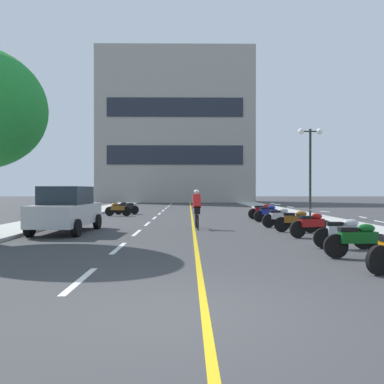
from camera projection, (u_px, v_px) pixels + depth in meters
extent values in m
plane|color=#38383A|center=(188.00, 215.00, 26.31)|extent=(140.00, 140.00, 0.00)
cube|color=#A8A8A3|center=(92.00, 211.00, 29.24)|extent=(2.40, 72.00, 0.12)
cube|color=#A8A8A3|center=(284.00, 211.00, 29.37)|extent=(2.40, 72.00, 0.12)
cube|color=silver|center=(80.00, 280.00, 7.29)|extent=(0.14, 2.20, 0.01)
cube|color=silver|center=(119.00, 248.00, 11.29)|extent=(0.14, 2.20, 0.01)
cube|color=silver|center=(137.00, 233.00, 15.29)|extent=(0.14, 2.20, 0.01)
cube|color=silver|center=(147.00, 224.00, 19.29)|extent=(0.14, 2.20, 0.01)
cube|color=silver|center=(154.00, 218.00, 23.29)|extent=(0.14, 2.20, 0.01)
cube|color=silver|center=(159.00, 214.00, 27.29)|extent=(0.14, 2.20, 0.01)
cube|color=silver|center=(163.00, 211.00, 31.29)|extent=(0.14, 2.20, 0.01)
cube|color=silver|center=(166.00, 208.00, 35.29)|extent=(0.14, 2.20, 0.01)
cube|color=silver|center=(168.00, 206.00, 39.29)|extent=(0.14, 2.20, 0.01)
cube|color=silver|center=(170.00, 205.00, 43.29)|extent=(0.14, 2.20, 0.01)
cube|color=silver|center=(172.00, 203.00, 47.29)|extent=(0.14, 2.20, 0.01)
cube|color=silver|center=(173.00, 202.00, 51.29)|extent=(0.14, 2.20, 0.01)
cube|color=gold|center=(191.00, 212.00, 29.31)|extent=(0.12, 66.00, 0.01)
cube|color=#9E998E|center=(176.00, 128.00, 53.84)|extent=(20.88, 7.23, 20.50)
cube|color=#1E232D|center=(175.00, 155.00, 50.20)|extent=(17.54, 0.10, 2.46)
cube|color=#1E232D|center=(175.00, 107.00, 50.16)|extent=(17.54, 0.10, 2.46)
cylinder|color=black|center=(310.00, 172.00, 23.25)|extent=(0.14, 0.14, 5.19)
cylinder|color=black|center=(310.00, 131.00, 23.23)|extent=(1.10, 0.08, 0.08)
sphere|color=white|center=(301.00, 131.00, 23.23)|extent=(0.36, 0.36, 0.36)
sphere|color=white|center=(319.00, 131.00, 23.24)|extent=(0.36, 0.36, 0.36)
cylinder|color=black|center=(58.00, 221.00, 16.83)|extent=(0.24, 0.65, 0.64)
cylinder|color=black|center=(97.00, 221.00, 16.79)|extent=(0.24, 0.65, 0.64)
cylinder|color=black|center=(30.00, 228.00, 14.03)|extent=(0.24, 0.65, 0.64)
cylinder|color=black|center=(76.00, 228.00, 13.99)|extent=(0.24, 0.65, 0.64)
cube|color=#B7B7BC|center=(66.00, 214.00, 15.40)|extent=(1.84, 4.26, 0.80)
cube|color=#1E2833|center=(66.00, 195.00, 15.40)|extent=(1.63, 2.25, 0.70)
cylinder|color=black|center=(379.00, 260.00, 7.71)|extent=(0.60, 0.28, 0.60)
cylinder|color=black|center=(380.00, 246.00, 9.63)|extent=(0.60, 0.10, 0.60)
cylinder|color=black|center=(336.00, 246.00, 9.61)|extent=(0.60, 0.10, 0.60)
cube|color=#0C4C19|center=(358.00, 237.00, 9.62)|extent=(0.90, 0.29, 0.28)
ellipsoid|color=#0C4C19|center=(366.00, 228.00, 9.62)|extent=(0.44, 0.24, 0.22)
cube|color=black|center=(348.00, 229.00, 9.61)|extent=(0.44, 0.24, 0.10)
cylinder|color=silver|center=(380.00, 222.00, 9.63)|extent=(0.03, 0.60, 0.03)
cylinder|color=black|center=(363.00, 239.00, 11.12)|extent=(0.61, 0.14, 0.60)
cylinder|color=black|center=(324.00, 238.00, 11.19)|extent=(0.61, 0.14, 0.60)
cube|color=#B2B2B7|center=(344.00, 231.00, 11.15)|extent=(0.92, 0.34, 0.28)
ellipsoid|color=#B2B2B7|center=(351.00, 223.00, 11.14)|extent=(0.46, 0.27, 0.22)
cube|color=black|center=(335.00, 224.00, 11.17)|extent=(0.46, 0.27, 0.10)
cylinder|color=silver|center=(363.00, 217.00, 11.12)|extent=(0.07, 0.60, 0.03)
cylinder|color=black|center=(325.00, 229.00, 13.96)|extent=(0.60, 0.26, 0.60)
cylinder|color=black|center=(298.00, 229.00, 13.66)|extent=(0.60, 0.26, 0.60)
cube|color=maroon|center=(311.00, 223.00, 13.81)|extent=(0.94, 0.51, 0.28)
ellipsoid|color=maroon|center=(316.00, 216.00, 13.86)|extent=(0.49, 0.35, 0.22)
cube|color=black|center=(305.00, 217.00, 13.74)|extent=(0.49, 0.35, 0.10)
cylinder|color=silver|center=(325.00, 212.00, 13.96)|extent=(0.19, 0.59, 0.03)
cylinder|color=black|center=(310.00, 225.00, 15.31)|extent=(0.61, 0.25, 0.60)
cylinder|color=black|center=(282.00, 224.00, 15.59)|extent=(0.61, 0.25, 0.60)
cube|color=brown|center=(296.00, 219.00, 15.45)|extent=(0.94, 0.51, 0.28)
ellipsoid|color=brown|center=(301.00, 214.00, 15.40)|extent=(0.49, 0.35, 0.22)
cube|color=black|center=(289.00, 214.00, 15.51)|extent=(0.49, 0.35, 0.10)
cylinder|color=silver|center=(310.00, 210.00, 15.31)|extent=(0.19, 0.59, 0.03)
cylinder|color=black|center=(290.00, 220.00, 17.68)|extent=(0.60, 0.26, 0.60)
cylinder|color=black|center=(269.00, 221.00, 17.37)|extent=(0.60, 0.26, 0.60)
cube|color=#B2B2B7|center=(280.00, 216.00, 17.52)|extent=(0.94, 0.51, 0.28)
ellipsoid|color=#B2B2B7|center=(284.00, 211.00, 17.58)|extent=(0.49, 0.35, 0.22)
cube|color=black|center=(275.00, 211.00, 17.45)|extent=(0.49, 0.35, 0.10)
cylinder|color=silver|center=(291.00, 207.00, 17.67)|extent=(0.19, 0.59, 0.03)
cylinder|color=black|center=(277.00, 216.00, 20.78)|extent=(0.60, 0.29, 0.60)
cylinder|color=black|center=(259.00, 216.00, 20.40)|extent=(0.60, 0.29, 0.60)
cube|color=navy|center=(268.00, 212.00, 20.59)|extent=(0.94, 0.56, 0.28)
ellipsoid|color=navy|center=(272.00, 208.00, 20.65)|extent=(0.49, 0.37, 0.22)
cube|color=black|center=(264.00, 208.00, 20.50)|extent=(0.49, 0.37, 0.10)
cylinder|color=silver|center=(277.00, 204.00, 20.77)|extent=(0.23, 0.58, 0.03)
cylinder|color=black|center=(272.00, 214.00, 22.36)|extent=(0.60, 0.12, 0.60)
cylinder|color=black|center=(253.00, 214.00, 22.32)|extent=(0.60, 0.12, 0.60)
cube|color=maroon|center=(263.00, 210.00, 22.34)|extent=(0.91, 0.31, 0.28)
ellipsoid|color=maroon|center=(266.00, 206.00, 22.34)|extent=(0.45, 0.25, 0.22)
cube|color=black|center=(259.00, 207.00, 22.33)|extent=(0.45, 0.25, 0.10)
cylinder|color=silver|center=(272.00, 203.00, 22.36)|extent=(0.05, 0.60, 0.03)
cylinder|color=black|center=(110.00, 211.00, 24.91)|extent=(0.61, 0.17, 0.60)
cylinder|color=black|center=(126.00, 211.00, 24.80)|extent=(0.61, 0.17, 0.60)
cube|color=brown|center=(118.00, 208.00, 24.85)|extent=(0.93, 0.38, 0.28)
ellipsoid|color=brown|center=(115.00, 205.00, 24.87)|extent=(0.46, 0.29, 0.22)
cube|color=black|center=(122.00, 205.00, 24.83)|extent=(0.46, 0.29, 0.10)
cylinder|color=silver|center=(110.00, 202.00, 24.91)|extent=(0.10, 0.60, 0.03)
cylinder|color=black|center=(118.00, 210.00, 26.38)|extent=(0.60, 0.28, 0.60)
cylinder|color=black|center=(134.00, 210.00, 26.74)|extent=(0.60, 0.28, 0.60)
cube|color=black|center=(126.00, 207.00, 26.56)|extent=(0.94, 0.55, 0.28)
ellipsoid|color=black|center=(124.00, 204.00, 26.49)|extent=(0.49, 0.37, 0.22)
cube|color=black|center=(130.00, 204.00, 26.64)|extent=(0.49, 0.37, 0.10)
cylinder|color=silver|center=(118.00, 201.00, 26.38)|extent=(0.22, 0.58, 0.03)
torus|color=black|center=(196.00, 220.00, 17.36)|extent=(0.08, 0.72, 0.72)
torus|color=black|center=(198.00, 222.00, 16.31)|extent=(0.08, 0.72, 0.72)
cylinder|color=red|center=(197.00, 214.00, 16.80)|extent=(0.09, 0.95, 0.04)
cube|color=black|center=(197.00, 209.00, 16.65)|extent=(0.11, 0.20, 0.06)
cylinder|color=red|center=(196.00, 208.00, 17.25)|extent=(0.42, 0.05, 0.03)
cube|color=black|center=(197.00, 211.00, 16.70)|extent=(0.26, 0.37, 0.28)
cube|color=red|center=(197.00, 201.00, 16.85)|extent=(0.34, 0.47, 0.61)
sphere|color=tan|center=(197.00, 193.00, 16.98)|extent=(0.20, 0.20, 0.20)
ellipsoid|color=white|center=(197.00, 192.00, 16.98)|extent=(0.24, 0.26, 0.16)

